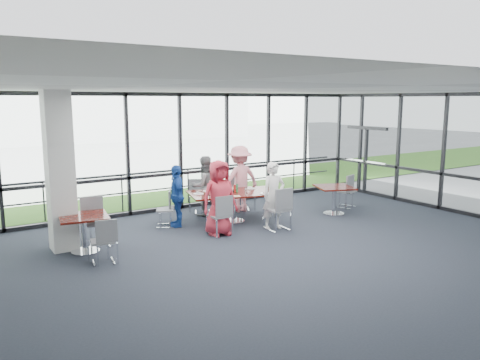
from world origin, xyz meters
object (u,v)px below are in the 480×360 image
chair_main_fl (202,197)px  side_table_right (334,190)px  chair_main_nl (219,216)px  structural_column (60,172)px  diner_far_right (240,179)px  chair_spare_la (102,241)px  chair_spare_r (346,191)px  main_table (233,196)px  side_table_left (84,221)px  chair_spare_lb (97,223)px  chair_main_end (165,210)px  diner_near_left (219,198)px  diner_near_right (274,196)px  chair_main_fr (241,193)px  diner_far_left (204,186)px  diner_end (177,196)px  chair_main_nr (277,209)px

chair_main_fl → side_table_right: bearing=171.9°
chair_main_nl → structural_column: bearing=167.5°
structural_column → side_table_right: bearing=-7.0°
diner_far_right → chair_spare_la: (-4.36, -2.06, -0.48)m
chair_main_fl → chair_spare_r: bearing=-176.9°
main_table → side_table_left: bearing=-159.1°
structural_column → chair_spare_lb: structural_column is taller
main_table → chair_main_end: size_ratio=2.89×
chair_main_end → chair_spare_la: 2.66m
side_table_left → diner_near_left: diner_near_left is taller
side_table_right → diner_near_right: size_ratio=0.74×
chair_main_end → main_table: bearing=100.6°
side_table_left → chair_spare_r: 7.24m
diner_near_left → chair_spare_r: diner_near_left is taller
chair_main_fl → chair_main_fr: chair_main_fr is taller
structural_column → chair_spare_la: structural_column is taller
diner_far_left → chair_main_fr: bearing=-177.4°
side_table_left → diner_end: size_ratio=0.70×
chair_main_fr → chair_spare_r: bearing=-178.4°
main_table → diner_near_left: size_ratio=1.41×
side_table_left → chair_spare_lb: 0.44m
diner_far_right → chair_main_nl: 2.36m
chair_spare_la → chair_spare_lb: size_ratio=0.84×
structural_column → chair_main_end: size_ratio=3.86×
chair_main_fr → chair_spare_lb: 4.43m
diner_end → chair_main_nl: 1.33m
main_table → diner_near_right: size_ratio=1.51×
main_table → chair_main_nl: bearing=-122.3°
side_table_left → chair_main_end: bearing=22.9°
diner_near_right → chair_spare_la: size_ratio=1.89×
side_table_right → chair_spare_la: chair_spare_la is taller
diner_near_left → chair_main_fl: (0.68, 2.06, -0.41)m
side_table_left → chair_main_fr: chair_main_fr is taller
diner_far_right → chair_spare_r: bearing=156.7°
chair_spare_r → side_table_right: bearing=-174.8°
structural_column → chair_spare_lb: (0.62, -0.18, -1.10)m
diner_near_right → chair_main_fl: (-0.65, 2.31, -0.35)m
diner_far_right → chair_main_fr: size_ratio=1.94×
chair_main_fl → chair_main_end: chair_main_fl is taller
main_table → chair_main_end: bearing=177.7°
chair_main_nl → chair_main_nr: size_ratio=0.91×
side_table_right → diner_far_right: bearing=140.1°
side_table_right → diner_near_left: size_ratio=0.69×
chair_spare_lb → chair_spare_r: (6.92, -0.27, -0.03)m
chair_main_nl → chair_spare_la: 2.78m
diner_far_left → chair_spare_lb: diner_far_left is taller
chair_main_nl → chair_spare_r: 4.40m
chair_main_nl → chair_main_fr: (1.75, 1.79, 0.01)m
structural_column → diner_near_right: structural_column is taller
chair_main_fr → chair_main_nl: bearing=75.0°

